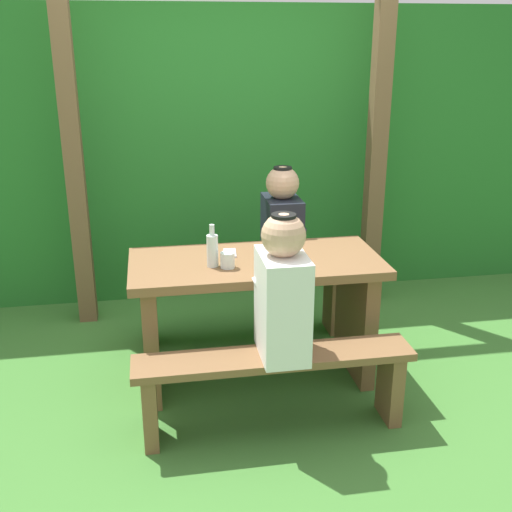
{
  "coord_description": "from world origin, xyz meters",
  "views": [
    {
      "loc": [
        -0.55,
        -3.19,
        1.91
      ],
      "look_at": [
        0.0,
        0.0,
        0.76
      ],
      "focal_mm": 43.44,
      "sensor_mm": 36.0,
      "label": 1
    }
  ],
  "objects_px": {
    "picnic_table": "(256,299)",
    "bottle_left": "(273,248)",
    "bench_far": "(242,294)",
    "person_black_coat": "(282,226)",
    "person_white_shirt": "(282,292)",
    "bottle_right": "(212,250)",
    "cell_phone": "(230,253)",
    "bench_near": "(274,376)",
    "drinking_glass": "(228,260)"
  },
  "relations": [
    {
      "from": "picnic_table",
      "to": "person_black_coat",
      "type": "xyz_separation_m",
      "value": [
        0.26,
        0.53,
        0.26
      ]
    },
    {
      "from": "bench_near",
      "to": "person_black_coat",
      "type": "relative_size",
      "value": 1.95
    },
    {
      "from": "picnic_table",
      "to": "person_white_shirt",
      "type": "xyz_separation_m",
      "value": [
        0.04,
        -0.53,
        0.26
      ]
    },
    {
      "from": "person_white_shirt",
      "to": "bench_near",
      "type": "bearing_deg",
      "value": -174.89
    },
    {
      "from": "bench_far",
      "to": "person_white_shirt",
      "type": "relative_size",
      "value": 1.95
    },
    {
      "from": "bench_far",
      "to": "bottle_left",
      "type": "height_order",
      "value": "bottle_left"
    },
    {
      "from": "person_white_shirt",
      "to": "person_black_coat",
      "type": "xyz_separation_m",
      "value": [
        0.22,
        1.05,
        0.0
      ]
    },
    {
      "from": "bench_near",
      "to": "person_black_coat",
      "type": "bearing_deg",
      "value": 76.17
    },
    {
      "from": "bench_near",
      "to": "cell_phone",
      "type": "height_order",
      "value": "cell_phone"
    },
    {
      "from": "person_white_shirt",
      "to": "bottle_right",
      "type": "height_order",
      "value": "person_white_shirt"
    },
    {
      "from": "bottle_left",
      "to": "bench_far",
      "type": "bearing_deg",
      "value": 97.21
    },
    {
      "from": "bench_far",
      "to": "person_black_coat",
      "type": "bearing_deg",
      "value": -0.73
    },
    {
      "from": "person_black_coat",
      "to": "bottle_left",
      "type": "xyz_separation_m",
      "value": [
        -0.18,
        -0.61,
        0.07
      ]
    },
    {
      "from": "person_black_coat",
      "to": "drinking_glass",
      "type": "bearing_deg",
      "value": -124.5
    },
    {
      "from": "bottle_right",
      "to": "cell_phone",
      "type": "bearing_deg",
      "value": 57.39
    },
    {
      "from": "person_white_shirt",
      "to": "bottle_right",
      "type": "relative_size",
      "value": 3.08
    },
    {
      "from": "bottle_left",
      "to": "cell_phone",
      "type": "distance_m",
      "value": 0.3
    },
    {
      "from": "person_black_coat",
      "to": "bottle_left",
      "type": "height_order",
      "value": "person_black_coat"
    },
    {
      "from": "picnic_table",
      "to": "bottle_right",
      "type": "bearing_deg",
      "value": -165.01
    },
    {
      "from": "bench_near",
      "to": "cell_phone",
      "type": "distance_m",
      "value": 0.79
    },
    {
      "from": "person_black_coat",
      "to": "cell_phone",
      "type": "xyz_separation_m",
      "value": [
        -0.39,
        -0.41,
        -0.02
      ]
    },
    {
      "from": "bench_near",
      "to": "picnic_table",
      "type": "bearing_deg",
      "value": 90.0
    },
    {
      "from": "bench_near",
      "to": "bench_far",
      "type": "relative_size",
      "value": 1.0
    },
    {
      "from": "person_white_shirt",
      "to": "bottle_left",
      "type": "height_order",
      "value": "person_white_shirt"
    },
    {
      "from": "bottle_left",
      "to": "bottle_right",
      "type": "distance_m",
      "value": 0.33
    },
    {
      "from": "bench_near",
      "to": "bench_far",
      "type": "height_order",
      "value": "same"
    },
    {
      "from": "bench_far",
      "to": "person_black_coat",
      "type": "xyz_separation_m",
      "value": [
        0.26,
        -0.0,
        0.45
      ]
    },
    {
      "from": "picnic_table",
      "to": "bench_near",
      "type": "bearing_deg",
      "value": -90.0
    },
    {
      "from": "person_white_shirt",
      "to": "bottle_left",
      "type": "distance_m",
      "value": 0.45
    },
    {
      "from": "bench_near",
      "to": "person_black_coat",
      "type": "height_order",
      "value": "person_black_coat"
    },
    {
      "from": "bench_far",
      "to": "bottle_right",
      "type": "xyz_separation_m",
      "value": [
        -0.25,
        -0.6,
        0.53
      ]
    },
    {
      "from": "picnic_table",
      "to": "cell_phone",
      "type": "bearing_deg",
      "value": 138.37
    },
    {
      "from": "picnic_table",
      "to": "person_black_coat",
      "type": "bearing_deg",
      "value": 63.71
    },
    {
      "from": "drinking_glass",
      "to": "cell_phone",
      "type": "distance_m",
      "value": 0.23
    },
    {
      "from": "person_white_shirt",
      "to": "bottle_right",
      "type": "bearing_deg",
      "value": 121.82
    },
    {
      "from": "person_white_shirt",
      "to": "cell_phone",
      "type": "distance_m",
      "value": 0.67
    },
    {
      "from": "person_black_coat",
      "to": "cell_phone",
      "type": "distance_m",
      "value": 0.57
    },
    {
      "from": "bench_far",
      "to": "cell_phone",
      "type": "height_order",
      "value": "cell_phone"
    },
    {
      "from": "picnic_table",
      "to": "bottle_left",
      "type": "xyz_separation_m",
      "value": [
        0.08,
        -0.08,
        0.33
      ]
    },
    {
      "from": "bench_far",
      "to": "person_black_coat",
      "type": "height_order",
      "value": "person_black_coat"
    },
    {
      "from": "person_white_shirt",
      "to": "bottle_right",
      "type": "xyz_separation_m",
      "value": [
        -0.29,
        0.46,
        0.07
      ]
    },
    {
      "from": "bench_near",
      "to": "bottle_left",
      "type": "bearing_deg",
      "value": 80.14
    },
    {
      "from": "bench_near",
      "to": "person_white_shirt",
      "type": "height_order",
      "value": "person_white_shirt"
    },
    {
      "from": "drinking_glass",
      "to": "cell_phone",
      "type": "height_order",
      "value": "drinking_glass"
    },
    {
      "from": "picnic_table",
      "to": "cell_phone",
      "type": "xyz_separation_m",
      "value": [
        -0.13,
        0.12,
        0.24
      ]
    },
    {
      "from": "bench_far",
      "to": "drinking_glass",
      "type": "xyz_separation_m",
      "value": [
        -0.17,
        -0.63,
        0.47
      ]
    },
    {
      "from": "person_black_coat",
      "to": "cell_phone",
      "type": "bearing_deg",
      "value": -133.67
    },
    {
      "from": "bottle_right",
      "to": "bench_far",
      "type": "bearing_deg",
      "value": 67.38
    },
    {
      "from": "person_white_shirt",
      "to": "person_black_coat",
      "type": "height_order",
      "value": "same"
    },
    {
      "from": "person_white_shirt",
      "to": "cell_phone",
      "type": "bearing_deg",
      "value": 104.66
    }
  ]
}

